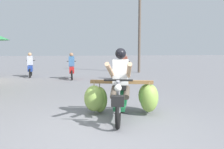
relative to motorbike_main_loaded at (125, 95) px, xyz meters
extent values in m
plane|color=slate|center=(-0.71, -1.14, -0.48)|extent=(120.00, 120.00, 0.00)
torus|color=black|center=(-0.35, -0.89, -0.20)|extent=(0.23, 0.56, 0.56)
torus|color=black|center=(-0.01, 0.26, -0.20)|extent=(0.23, 0.56, 0.56)
cube|color=#196638|center=(-0.21, -0.41, -0.16)|extent=(0.39, 0.60, 0.08)
cube|color=#196638|center=(-0.09, -0.03, 0.02)|extent=(0.45, 0.69, 0.36)
cube|color=black|center=(-0.12, -0.11, 0.24)|extent=(0.42, 0.65, 0.10)
cylinder|color=gray|center=(-0.33, -0.84, 0.14)|extent=(0.15, 0.29, 0.69)
cylinder|color=black|center=(-0.34, -0.87, 0.48)|extent=(0.55, 0.20, 0.04)
sphere|color=silver|center=(-0.36, -0.95, 0.34)|extent=(0.14, 0.14, 0.14)
cube|color=black|center=(-0.37, -0.99, 0.10)|extent=(0.28, 0.22, 0.20)
cube|color=#196638|center=(-0.35, -0.89, 0.10)|extent=(0.17, 0.30, 0.04)
cube|color=olive|center=(-0.05, 0.11, 0.30)|extent=(1.47, 0.52, 0.08)
cube|color=olive|center=(0.00, 0.29, 0.27)|extent=(1.32, 0.46, 0.06)
ellipsoid|color=#8AAE4D|center=(-0.70, 0.22, -0.10)|extent=(0.57, 0.54, 0.63)
cylinder|color=#998459|center=(-0.70, 0.22, 0.24)|extent=(0.02, 0.02, 0.12)
ellipsoid|color=#83A746|center=(0.55, -0.14, -0.08)|extent=(0.46, 0.43, 0.63)
cylinder|color=#998459|center=(0.55, -0.14, 0.26)|extent=(0.02, 0.02, 0.10)
ellipsoid|color=#83A746|center=(-0.55, 0.28, -0.15)|extent=(0.47, 0.45, 0.63)
cylinder|color=#998459|center=(-0.55, 0.28, 0.22)|extent=(0.02, 0.02, 0.17)
ellipsoid|color=#80A343|center=(0.63, 0.21, -0.08)|extent=(0.59, 0.57, 0.59)
cylinder|color=#998459|center=(0.63, 0.21, 0.25)|extent=(0.02, 0.02, 0.12)
ellipsoid|color=#86AA49|center=(0.65, 0.01, -0.09)|extent=(0.43, 0.39, 0.63)
cylinder|color=#998459|center=(0.65, 0.01, 0.25)|extent=(0.02, 0.02, 0.11)
cube|color=silver|center=(-0.15, -0.22, 0.57)|extent=(0.39, 0.31, 0.56)
sphere|color=black|center=(-0.15, -0.24, 0.98)|extent=(0.24, 0.24, 0.24)
cylinder|color=tan|center=(-0.06, -0.60, 0.63)|extent=(0.24, 0.72, 0.39)
cylinder|color=tan|center=(-0.43, -0.49, 0.63)|extent=(0.34, 0.71, 0.39)
cylinder|color=#4C4238|center=(-0.05, -0.38, 0.14)|extent=(0.25, 0.46, 0.27)
cylinder|color=#4C4238|center=(-0.32, -0.30, 0.14)|extent=(0.25, 0.46, 0.27)
torus|color=black|center=(-1.20, 7.64, -0.22)|extent=(0.08, 0.52, 0.52)
torus|color=black|center=(-1.19, 6.54, -0.22)|extent=(0.08, 0.52, 0.52)
cube|color=red|center=(-1.19, 6.99, 0.02)|extent=(0.25, 0.90, 0.32)
cylinder|color=black|center=(-1.20, 7.59, 0.44)|extent=(0.50, 0.04, 0.04)
cube|color=#386699|center=(-1.19, 6.97, 0.47)|extent=(0.30, 0.20, 0.52)
sphere|color=#9E7051|center=(-1.19, 6.99, 0.82)|extent=(0.20, 0.20, 0.20)
torus|color=black|center=(-3.59, 9.09, -0.22)|extent=(0.13, 0.53, 0.52)
torus|color=black|center=(-3.48, 7.99, -0.22)|extent=(0.13, 0.53, 0.52)
cube|color=navy|center=(-3.53, 8.44, 0.02)|extent=(0.33, 0.92, 0.32)
cylinder|color=black|center=(-3.59, 9.04, 0.44)|extent=(0.50, 0.09, 0.04)
cube|color=#B2B7C6|center=(-3.52, 8.42, 0.47)|extent=(0.32, 0.23, 0.52)
sphere|color=tan|center=(-3.53, 8.44, 0.82)|extent=(0.20, 0.20, 0.20)
torus|color=black|center=(1.71, 6.88, -0.22)|extent=(0.24, 0.52, 0.52)
torus|color=black|center=(1.36, 5.84, -0.22)|extent=(0.24, 0.52, 0.52)
cube|color=silver|center=(1.50, 6.27, 0.02)|extent=(0.52, 0.93, 0.32)
cylinder|color=black|center=(1.70, 6.84, 0.44)|extent=(0.48, 0.20, 0.04)
cube|color=#994738|center=(1.50, 6.25, 0.47)|extent=(0.35, 0.29, 0.52)
sphere|color=#9E7051|center=(1.50, 6.27, 0.82)|extent=(0.20, 0.20, 0.20)
cylinder|color=brown|center=(3.40, 9.83, 2.55)|extent=(0.18, 0.18, 6.07)
camera|label=1|loc=(-1.23, -5.07, 1.05)|focal=36.11mm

